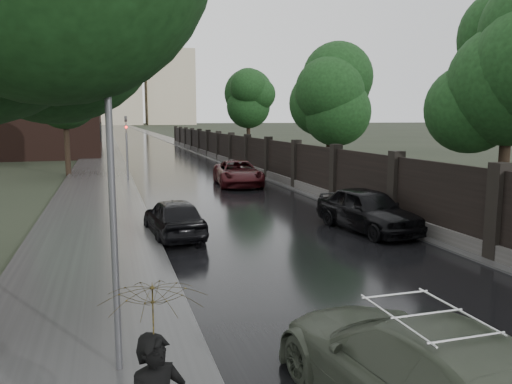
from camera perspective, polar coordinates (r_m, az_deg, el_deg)
name	(u,v)px	position (r m, az deg, el deg)	size (l,w,h in m)	color
ground	(488,374)	(8.85, 25.02, -18.34)	(800.00, 800.00, 0.00)	black
road	(121,129)	(195.92, -15.16, 7.01)	(8.00, 420.00, 0.02)	black
sidewalk_left	(104,128)	(195.84, -16.93, 6.96)	(4.00, 420.00, 0.16)	#2D2D2D
verge_right	(136,128)	(196.15, -13.55, 7.08)	(3.00, 420.00, 0.08)	#2D2D2D
fence_right	(241,155)	(39.24, -1.77, 4.25)	(0.45, 75.72, 2.70)	#383533
tree_left_far	(64,97)	(35.92, -21.05, 10.07)	(4.25, 4.25, 7.39)	black
tree_right_a	(509,86)	(18.96, 26.98, 10.79)	(4.08, 4.08, 7.01)	black
tree_right_b	(330,100)	(30.69, 8.45, 10.36)	(4.08, 4.08, 7.01)	black
tree_right_c	(248,107)	(47.61, -0.88, 9.73)	(4.08, 4.08, 7.01)	black
lamp_post	(112,203)	(7.40, -16.08, -1.23)	(0.25, 0.12, 5.11)	#59595E
traffic_light	(127,143)	(30.86, -14.57, 5.43)	(0.16, 0.32, 4.00)	#59595E
stalinist_tower	(113,58)	(307.80, -16.05, 14.55)	(92.00, 30.00, 159.00)	tan
volga_sedan	(424,374)	(6.89, 18.63, -19.13)	(2.06, 5.06, 1.47)	#42493A
hatchback_left	(174,217)	(16.55, -9.38, -2.89)	(1.55, 3.84, 1.31)	black
car_right_near	(368,210)	(17.57, 12.64, -1.99)	(1.79, 4.44, 1.51)	black
car_right_far	(238,173)	(28.82, -2.08, 2.17)	(2.42, 5.25, 1.46)	black
pedestrian_umbrella	(155,328)	(4.91, -11.49, -14.95)	(1.31, 1.32, 2.67)	black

